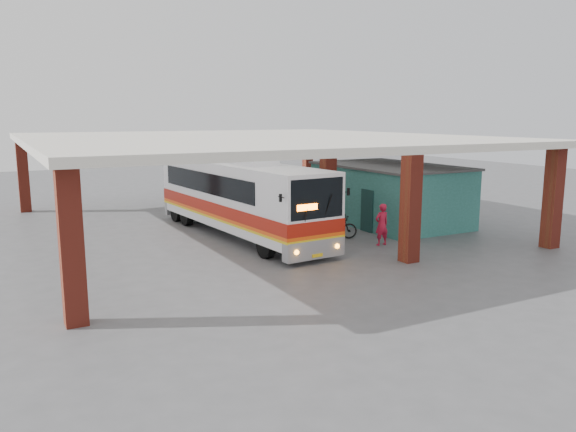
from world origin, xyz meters
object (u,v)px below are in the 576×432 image
at_px(motorcycle, 334,227).
at_px(red_chair, 320,213).
at_px(coach_bus, 239,197).
at_px(pedestrian, 382,225).

bearing_deg(motorcycle, red_chair, -3.11).
distance_m(coach_bus, pedestrian, 6.82).
xyz_separation_m(motorcycle, red_chair, (2.00, 4.54, -0.17)).
xyz_separation_m(motorcycle, pedestrian, (1.13, -2.08, 0.37)).
xyz_separation_m(coach_bus, pedestrian, (4.72, -4.83, -0.92)).
bearing_deg(red_chair, coach_bus, -151.16).
height_order(coach_bus, pedestrian, coach_bus).
height_order(motorcycle, pedestrian, pedestrian).
bearing_deg(coach_bus, red_chair, 13.18).
xyz_separation_m(coach_bus, motorcycle, (3.59, -2.75, -1.30)).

